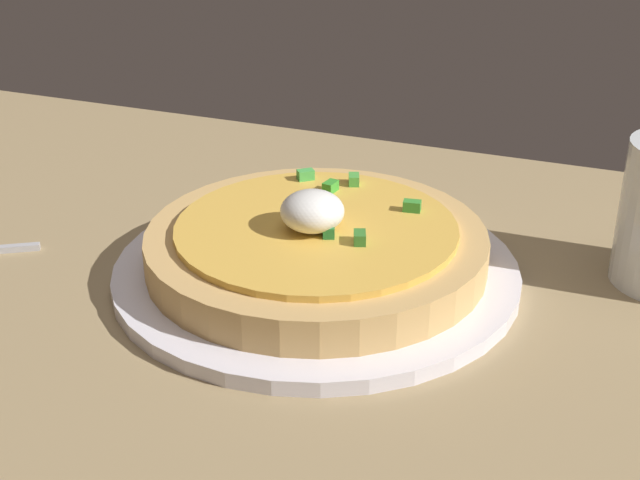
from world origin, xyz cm
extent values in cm
cube|color=#9C845B|center=(0.00, 0.00, 1.10)|extent=(106.84, 64.07, 2.20)
cylinder|color=white|center=(-0.29, -2.57, 2.74)|extent=(29.21, 29.21, 1.08)
cylinder|color=tan|center=(-0.29, -2.57, 4.59)|extent=(24.39, 24.39, 2.62)
cylinder|color=gold|center=(-0.29, -2.57, 6.15)|extent=(20.13, 20.13, 0.50)
ellipsoid|color=white|center=(0.50, -1.83, 7.81)|extent=(4.47, 4.47, 2.82)
cube|color=#4AB64F|center=(3.88, -10.12, 6.80)|extent=(1.49, 1.44, 0.80)
cube|color=green|center=(0.10, -10.58, 6.80)|extent=(1.20, 1.48, 0.80)
cube|color=green|center=(1.21, -8.60, 6.80)|extent=(1.00, 1.40, 0.80)
cube|color=#367B2D|center=(-3.78, -1.03, 6.80)|extent=(1.20, 1.48, 0.80)
cube|color=#277E38|center=(-1.43, -1.30, 6.80)|extent=(1.21, 1.48, 0.80)
cube|color=green|center=(-5.62, -7.37, 6.80)|extent=(1.39, 0.99, 0.80)
camera|label=1|loc=(-20.82, 49.96, 33.25)|focal=49.75mm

